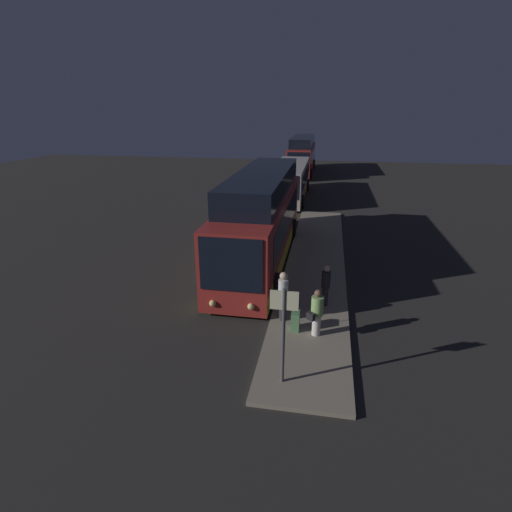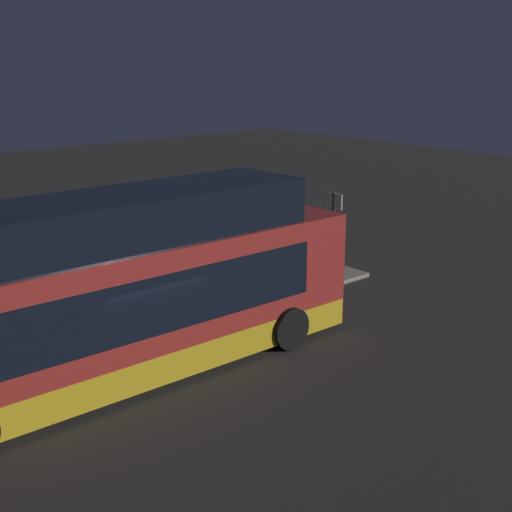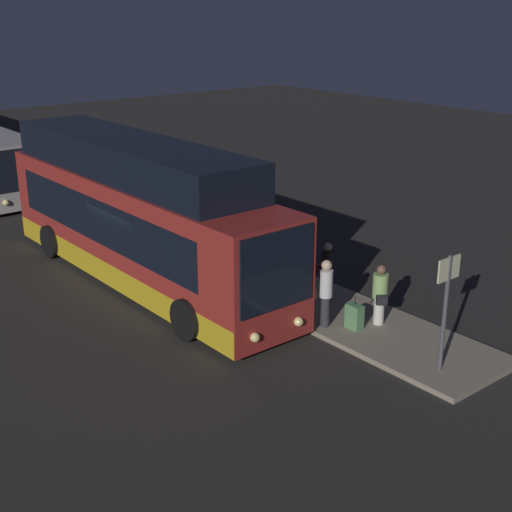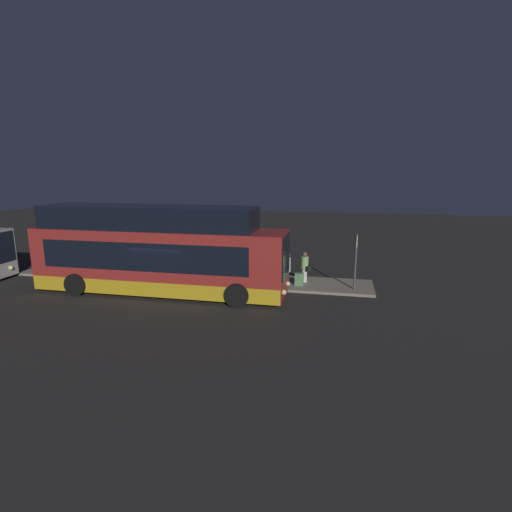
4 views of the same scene
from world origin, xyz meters
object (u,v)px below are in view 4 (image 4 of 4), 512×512
(bus_lead, at_px, (157,255))
(suitcase, at_px, (299,279))
(passenger_boarding, at_px, (265,263))
(passenger_waiting, at_px, (287,268))
(passenger_with_bags, at_px, (305,266))
(sign_post, at_px, (356,254))

(bus_lead, relative_size, suitcase, 14.10)
(passenger_boarding, xyz_separation_m, passenger_waiting, (1.40, -1.44, 0.13))
(passenger_boarding, relative_size, suitcase, 1.80)
(passenger_boarding, bearing_deg, passenger_with_bags, -98.18)
(sign_post, bearing_deg, suitcase, 177.63)
(sign_post, bearing_deg, passenger_with_bags, 162.48)
(suitcase, bearing_deg, sign_post, -2.37)
(passenger_with_bags, xyz_separation_m, sign_post, (2.56, -0.81, 0.91))
(bus_lead, bearing_deg, passenger_with_bags, 23.20)
(passenger_boarding, height_order, passenger_waiting, passenger_waiting)
(passenger_with_bags, height_order, suitcase, passenger_with_bags)
(passenger_waiting, bearing_deg, sign_post, -109.96)
(bus_lead, bearing_deg, passenger_waiting, 16.20)
(bus_lead, xyz_separation_m, sign_post, (9.51, 2.17, -0.02))
(bus_lead, bearing_deg, suitcase, 18.75)
(passenger_waiting, relative_size, passenger_with_bags, 1.12)
(passenger_with_bags, relative_size, suitcase, 1.82)
(passenger_waiting, height_order, suitcase, passenger_waiting)
(passenger_with_bags, bearing_deg, bus_lead, -27.53)
(passenger_waiting, xyz_separation_m, suitcase, (0.58, 0.50, -0.67))
(passenger_boarding, bearing_deg, suitcase, -117.08)
(passenger_boarding, xyz_separation_m, passenger_with_bags, (2.20, -0.25, -0.01))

